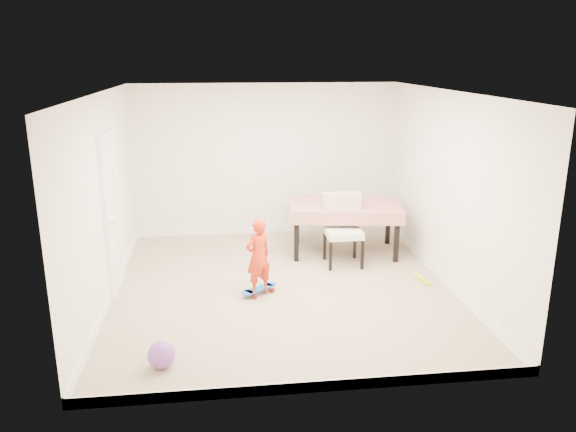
{
  "coord_description": "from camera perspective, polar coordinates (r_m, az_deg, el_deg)",
  "views": [
    {
      "loc": [
        -0.79,
        -7.02,
        3.04
      ],
      "look_at": [
        0.1,
        0.2,
        0.95
      ],
      "focal_mm": 35.0,
      "sensor_mm": 36.0,
      "label": 1
    }
  ],
  "objects": [
    {
      "name": "ground",
      "position": [
        7.69,
        -0.56,
        -7.25
      ],
      "size": [
        5.0,
        5.0,
        0.0
      ],
      "primitive_type": "plane",
      "color": "tan",
      "rests_on": "ground"
    },
    {
      "name": "dining_chair",
      "position": [
        8.38,
        5.67,
        -1.48
      ],
      "size": [
        0.58,
        0.66,
        1.06
      ],
      "primitive_type": null,
      "rotation": [
        0.0,
        0.0,
        -0.0
      ],
      "color": "silver",
      "rests_on": "ground"
    },
    {
      "name": "wall_left",
      "position": [
        7.38,
        -18.08,
        1.58
      ],
      "size": [
        0.04,
        5.0,
        2.6
      ],
      "primitive_type": "cube",
      "color": "white",
      "rests_on": "ground"
    },
    {
      "name": "baseboard_front",
      "position": [
        5.48,
        2.52,
        -16.92
      ],
      "size": [
        4.5,
        0.02,
        0.12
      ],
      "primitive_type": "cube",
      "color": "white",
      "rests_on": "ground"
    },
    {
      "name": "baseboard_left",
      "position": [
        7.76,
        -17.36,
        -7.32
      ],
      "size": [
        0.02,
        5.0,
        0.12
      ],
      "primitive_type": "cube",
      "color": "white",
      "rests_on": "ground"
    },
    {
      "name": "foam_toy",
      "position": [
        8.1,
        13.47,
        -6.26
      ],
      "size": [
        0.11,
        0.4,
        0.06
      ],
      "primitive_type": "cylinder",
      "rotation": [
        1.57,
        0.0,
        0.12
      ],
      "color": "yellow",
      "rests_on": "ground"
    },
    {
      "name": "balloon",
      "position": [
        5.94,
        -12.75,
        -13.62
      ],
      "size": [
        0.28,
        0.28,
        0.28
      ],
      "primitive_type": "sphere",
      "color": "purple",
      "rests_on": "ground"
    },
    {
      "name": "baseboard_right",
      "position": [
        8.21,
        15.26,
        -5.86
      ],
      "size": [
        0.02,
        5.0,
        0.12
      ],
      "primitive_type": "cube",
      "color": "white",
      "rests_on": "ground"
    },
    {
      "name": "child",
      "position": [
        7.26,
        -3.04,
        -4.41
      ],
      "size": [
        0.44,
        0.4,
        1.01
      ],
      "primitive_type": "imported",
      "rotation": [
        0.0,
        0.0,
        3.68
      ],
      "color": "red",
      "rests_on": "ground"
    },
    {
      "name": "baseboard_back",
      "position": [
        10.0,
        -2.18,
        -1.33
      ],
      "size": [
        4.5,
        0.02,
        0.12
      ],
      "primitive_type": "cube",
      "color": "white",
      "rests_on": "ground"
    },
    {
      "name": "wall_right",
      "position": [
        7.84,
        15.85,
        2.59
      ],
      "size": [
        0.04,
        5.0,
        2.6
      ],
      "primitive_type": "cube",
      "color": "white",
      "rests_on": "ground"
    },
    {
      "name": "door",
      "position": [
        7.73,
        -17.45,
        0.16
      ],
      "size": [
        0.11,
        0.94,
        2.11
      ],
      "primitive_type": "cube",
      "color": "white",
      "rests_on": "ground"
    },
    {
      "name": "skateboard",
      "position": [
        7.49,
        -2.93,
        -7.59
      ],
      "size": [
        0.57,
        0.49,
        0.08
      ],
      "primitive_type": null,
      "rotation": [
        0.0,
        0.0,
        0.63
      ],
      "color": "blue",
      "rests_on": "ground"
    },
    {
      "name": "ceiling",
      "position": [
        7.08,
        -0.62,
        12.3
      ],
      "size": [
        4.5,
        5.0,
        0.04
      ],
      "primitive_type": "cube",
      "color": "silver",
      "rests_on": "wall_back"
    },
    {
      "name": "dining_table",
      "position": [
        8.96,
        5.75,
        -1.19
      ],
      "size": [
        1.85,
        1.31,
        0.81
      ],
      "primitive_type": null,
      "rotation": [
        0.0,
        0.0,
        -0.15
      ],
      "color": "#B50913",
      "rests_on": "ground"
    },
    {
      "name": "wall_front",
      "position": [
        4.93,
        2.67,
        -4.66
      ],
      "size": [
        4.5,
        0.04,
        2.6
      ],
      "primitive_type": "cube",
      "color": "white",
      "rests_on": "ground"
    },
    {
      "name": "wall_back",
      "position": [
        9.69,
        -2.25,
        5.67
      ],
      "size": [
        4.5,
        0.04,
        2.6
      ],
      "primitive_type": "cube",
      "color": "white",
      "rests_on": "ground"
    }
  ]
}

